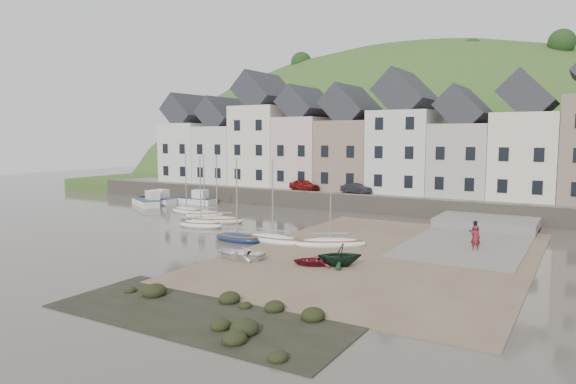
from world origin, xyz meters
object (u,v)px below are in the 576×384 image
Objects in this scene: person_red at (475,238)px; rowboat_white at (240,253)px; rowboat_green at (340,255)px; person_dark at (474,232)px; car_right at (356,188)px; rowboat_red at (314,261)px; car_left at (304,185)px; sailboat_0 at (187,211)px.

rowboat_white is at bearing 31.13° from person_red.
rowboat_green is at bearing 46.62° from person_red.
car_right reaches higher than person_dark.
rowboat_green reaches higher than rowboat_red.
rowboat_green is at bearing 49.26° from person_dark.
rowboat_red is at bearing 87.93° from rowboat_white.
rowboat_white is at bearing -146.39° from car_left.
sailboat_0 reaches higher than rowboat_red.
person_red is at bearing 116.40° from rowboat_white.
rowboat_red is (4.82, 0.87, -0.06)m from rowboat_white.
sailboat_0 is 21.05m from rowboat_white.
rowboat_red is at bearing -136.58° from car_left.
rowboat_white is at bearing -110.73° from rowboat_green.
car_left reaches higher than car_right.
rowboat_green is 28.63m from car_left.
car_right is at bearing -52.91° from person_red.
rowboat_white is 0.84× the size of car_left.
sailboat_0 is at bearing 163.41° from car_left.
sailboat_0 is at bearing -151.32° from rowboat_green.
person_dark is at bearing 118.09° from rowboat_red.
car_right is (-15.29, 15.49, 1.21)m from person_red.
sailboat_0 is 25.50m from rowboat_green.
car_right reaches higher than rowboat_white.
rowboat_red is 0.69× the size of car_left.
rowboat_red is (-1.43, -0.54, -0.42)m from rowboat_green.
car_left is at bearing -44.96° from person_dark.
car_right is at bearing -54.79° from person_dark.
rowboat_white is 1.22× the size of rowboat_red.
rowboat_red is at bearing -102.76° from rowboat_green.
car_right is at bearing 167.43° from rowboat_green.
rowboat_white is at bearing -39.33° from sailboat_0.
person_dark is at bearing -85.29° from person_red.
rowboat_green is 0.77× the size of car_right.
sailboat_0 reaches higher than car_left.
sailboat_0 is 1.85× the size of car_right.
person_dark is at bearing -108.48° from car_left.
rowboat_red is at bearing -30.59° from sailboat_0.
sailboat_0 is 28.23m from person_dark.
person_red is 21.80m from car_right.
car_left is (-21.20, 13.25, 1.30)m from person_dark.
sailboat_0 reaches higher than person_red.
rowboat_green is 12.15m from person_dark.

